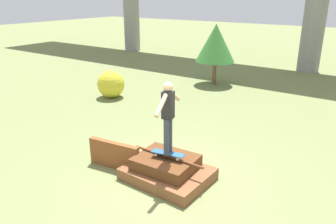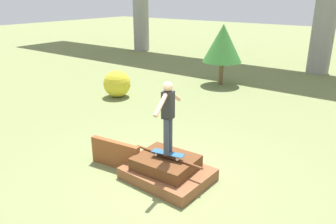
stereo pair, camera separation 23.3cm
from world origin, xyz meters
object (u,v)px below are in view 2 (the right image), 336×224
tree_behind_left (223,43)px  bush_yellow_flowering (117,84)px  skater (168,113)px  skateboard (168,153)px

tree_behind_left → bush_yellow_flowering: bearing=-120.4°
bush_yellow_flowering → skater: bearing=-35.4°
skateboard → skater: bearing=-45.0°
bush_yellow_flowering → skateboard: bearing=-35.4°
skateboard → skater: skater is taller
skateboard → tree_behind_left: size_ratio=0.28×
skateboard → skater: size_ratio=0.47×
bush_yellow_flowering → tree_behind_left: bearing=59.6°
skater → tree_behind_left: 8.44m
skateboard → tree_behind_left: tree_behind_left is taller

